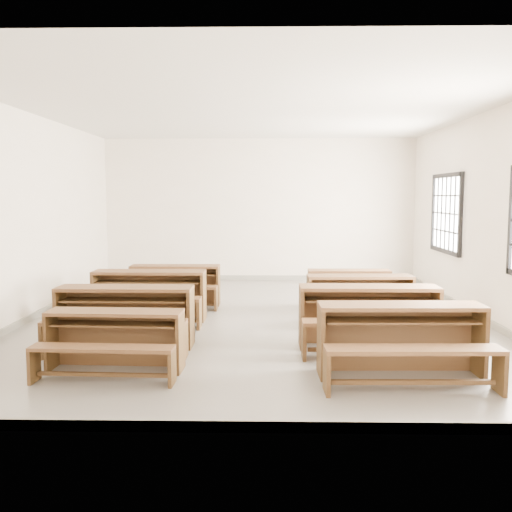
{
  "coord_description": "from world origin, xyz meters",
  "views": [
    {
      "loc": [
        0.17,
        -8.72,
        1.93
      ],
      "look_at": [
        0.0,
        0.0,
        1.0
      ],
      "focal_mm": 40.0,
      "sensor_mm": 36.0,
      "label": 1
    }
  ],
  "objects_px": {
    "desk_set_0": "(114,337)",
    "desk_set_2": "(149,292)",
    "desk_set_5": "(369,312)",
    "desk_set_7": "(349,285)",
    "desk_set_6": "(360,295)",
    "desk_set_1": "(124,312)",
    "desk_set_4": "(402,336)",
    "desk_set_3": "(175,282)"
  },
  "relations": [
    {
      "from": "desk_set_7",
      "to": "desk_set_0",
      "type": "bearing_deg",
      "value": -129.88
    },
    {
      "from": "desk_set_0",
      "to": "desk_set_2",
      "type": "distance_m",
      "value": 2.53
    },
    {
      "from": "desk_set_1",
      "to": "desk_set_2",
      "type": "distance_m",
      "value": 1.53
    },
    {
      "from": "desk_set_0",
      "to": "desk_set_2",
      "type": "bearing_deg",
      "value": 95.62
    },
    {
      "from": "desk_set_2",
      "to": "desk_set_6",
      "type": "bearing_deg",
      "value": -0.19
    },
    {
      "from": "desk_set_4",
      "to": "desk_set_6",
      "type": "xyz_separation_m",
      "value": [
        -0.01,
        2.64,
        -0.04
      ]
    },
    {
      "from": "desk_set_1",
      "to": "desk_set_6",
      "type": "bearing_deg",
      "value": 25.15
    },
    {
      "from": "desk_set_1",
      "to": "desk_set_2",
      "type": "height_order",
      "value": "same"
    },
    {
      "from": "desk_set_1",
      "to": "desk_set_4",
      "type": "distance_m",
      "value": 3.44
    },
    {
      "from": "desk_set_0",
      "to": "desk_set_6",
      "type": "height_order",
      "value": "desk_set_6"
    },
    {
      "from": "desk_set_6",
      "to": "desk_set_7",
      "type": "height_order",
      "value": "desk_set_6"
    },
    {
      "from": "desk_set_5",
      "to": "desk_set_2",
      "type": "bearing_deg",
      "value": 153.89
    },
    {
      "from": "desk_set_2",
      "to": "desk_set_4",
      "type": "relative_size",
      "value": 0.98
    },
    {
      "from": "desk_set_4",
      "to": "desk_set_3",
      "type": "bearing_deg",
      "value": 126.48
    },
    {
      "from": "desk_set_5",
      "to": "desk_set_7",
      "type": "bearing_deg",
      "value": 87.02
    },
    {
      "from": "desk_set_2",
      "to": "desk_set_7",
      "type": "relative_size",
      "value": 1.22
    },
    {
      "from": "desk_set_0",
      "to": "desk_set_1",
      "type": "relative_size",
      "value": 0.88
    },
    {
      "from": "desk_set_2",
      "to": "desk_set_5",
      "type": "distance_m",
      "value": 3.46
    },
    {
      "from": "desk_set_2",
      "to": "desk_set_0",
      "type": "bearing_deg",
      "value": -86.19
    },
    {
      "from": "desk_set_2",
      "to": "desk_set_4",
      "type": "height_order",
      "value": "desk_set_4"
    },
    {
      "from": "desk_set_3",
      "to": "desk_set_0",
      "type": "bearing_deg",
      "value": -90.87
    },
    {
      "from": "desk_set_7",
      "to": "desk_set_1",
      "type": "bearing_deg",
      "value": -139.97
    },
    {
      "from": "desk_set_3",
      "to": "desk_set_6",
      "type": "bearing_deg",
      "value": -23.37
    },
    {
      "from": "desk_set_0",
      "to": "desk_set_1",
      "type": "bearing_deg",
      "value": 100.21
    },
    {
      "from": "desk_set_2",
      "to": "desk_set_5",
      "type": "xyz_separation_m",
      "value": [
        3.11,
        -1.52,
        0.01
      ]
    },
    {
      "from": "desk_set_2",
      "to": "desk_set_6",
      "type": "xyz_separation_m",
      "value": [
        3.24,
        -0.04,
        -0.03
      ]
    },
    {
      "from": "desk_set_1",
      "to": "desk_set_3",
      "type": "distance_m",
      "value": 2.81
    },
    {
      "from": "desk_set_6",
      "to": "desk_set_1",
      "type": "bearing_deg",
      "value": -156.94
    },
    {
      "from": "desk_set_2",
      "to": "desk_set_5",
      "type": "relative_size",
      "value": 0.98
    },
    {
      "from": "desk_set_1",
      "to": "desk_set_7",
      "type": "relative_size",
      "value": 1.22
    },
    {
      "from": "desk_set_1",
      "to": "desk_set_2",
      "type": "bearing_deg",
      "value": 90.62
    },
    {
      "from": "desk_set_4",
      "to": "desk_set_6",
      "type": "height_order",
      "value": "desk_set_4"
    },
    {
      "from": "desk_set_1",
      "to": "desk_set_5",
      "type": "distance_m",
      "value": 3.11
    },
    {
      "from": "desk_set_1",
      "to": "desk_set_3",
      "type": "xyz_separation_m",
      "value": [
        0.19,
        2.8,
        -0.04
      ]
    },
    {
      "from": "desk_set_3",
      "to": "desk_set_2",
      "type": "bearing_deg",
      "value": -98.89
    },
    {
      "from": "desk_set_3",
      "to": "desk_set_7",
      "type": "relative_size",
      "value": 1.1
    },
    {
      "from": "desk_set_4",
      "to": "desk_set_7",
      "type": "relative_size",
      "value": 1.24
    },
    {
      "from": "desk_set_5",
      "to": "desk_set_7",
      "type": "distance_m",
      "value": 2.72
    },
    {
      "from": "desk_set_7",
      "to": "desk_set_2",
      "type": "bearing_deg",
      "value": -159.82
    },
    {
      "from": "desk_set_5",
      "to": "desk_set_0",
      "type": "bearing_deg",
      "value": -161.3
    },
    {
      "from": "desk_set_1",
      "to": "desk_set_5",
      "type": "relative_size",
      "value": 0.98
    },
    {
      "from": "desk_set_3",
      "to": "desk_set_5",
      "type": "relative_size",
      "value": 0.89
    }
  ]
}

